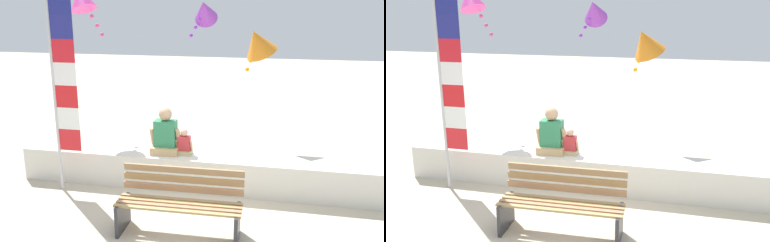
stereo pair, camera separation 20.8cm
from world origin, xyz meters
The scene contains 8 objects.
ground_plane centered at (0.00, 0.00, 0.00)m, with size 40.00×40.00×0.00m, color #C2B39A.
seawall_ledge centered at (0.00, 1.31, 0.29)m, with size 6.66×0.64×0.59m, color silver.
park_bench centered at (-0.15, -0.24, 0.42)m, with size 1.74×0.65×0.88m.
person_adult centered at (-0.76, 1.30, 0.90)m, with size 0.53×0.39×0.81m.
person_child centered at (-0.44, 1.30, 0.76)m, with size 0.30×0.22×0.45m.
flag_banner centered at (-2.33, 0.74, 1.88)m, with size 0.43×0.05×3.29m.
kite_purple centered at (-0.57, 3.91, 2.95)m, with size 0.60×0.74×0.95m.
kite_orange centered at (0.67, 2.55, 2.40)m, with size 0.95×0.94×0.93m.
Camera 1 is at (1.11, -5.40, 3.07)m, focal length 39.58 mm.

